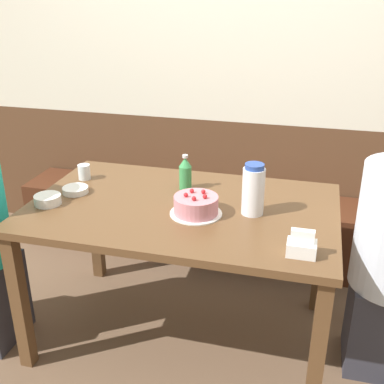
# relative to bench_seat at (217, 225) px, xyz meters

# --- Properties ---
(ground_plane) EXTENTS (12.00, 12.00, 0.00)m
(ground_plane) POSITION_rel_bench_seat_xyz_m (0.00, -0.83, -0.21)
(ground_plane) COLOR brown
(back_wall) EXTENTS (4.80, 0.04, 2.50)m
(back_wall) POSITION_rel_bench_seat_xyz_m (0.00, 0.22, 1.04)
(back_wall) COLOR brown
(back_wall) RESTS_ON ground_plane
(bench_seat) EXTENTS (2.62, 0.38, 0.43)m
(bench_seat) POSITION_rel_bench_seat_xyz_m (0.00, 0.00, 0.00)
(bench_seat) COLOR #472314
(bench_seat) RESTS_ON ground_plane
(dining_table) EXTENTS (1.41, 0.90, 0.73)m
(dining_table) POSITION_rel_bench_seat_xyz_m (0.00, -0.83, 0.43)
(dining_table) COLOR brown
(dining_table) RESTS_ON ground_plane
(birthday_cake) EXTENTS (0.23, 0.23, 0.11)m
(birthday_cake) POSITION_rel_bench_seat_xyz_m (0.08, -0.90, 0.56)
(birthday_cake) COLOR white
(birthday_cake) RESTS_ON dining_table
(water_pitcher) EXTENTS (0.10, 0.10, 0.23)m
(water_pitcher) POSITION_rel_bench_seat_xyz_m (0.32, -0.83, 0.63)
(water_pitcher) COLOR white
(water_pitcher) RESTS_ON dining_table
(soju_bottle) EXTENTS (0.06, 0.06, 0.18)m
(soju_bottle) POSITION_rel_bench_seat_xyz_m (-0.04, -0.63, 0.60)
(soju_bottle) COLOR #388E4C
(soju_bottle) RESTS_ON dining_table
(napkin_holder) EXTENTS (0.11, 0.08, 0.11)m
(napkin_holder) POSITION_rel_bench_seat_xyz_m (0.55, -1.14, 0.56)
(napkin_holder) COLOR white
(napkin_holder) RESTS_ON dining_table
(bowl_soup_white) EXTENTS (0.12, 0.12, 0.04)m
(bowl_soup_white) POSITION_rel_bench_seat_xyz_m (-0.61, -0.98, 0.54)
(bowl_soup_white) COLOR white
(bowl_soup_white) RESTS_ON dining_table
(bowl_rice_small) EXTENTS (0.13, 0.13, 0.03)m
(bowl_rice_small) POSITION_rel_bench_seat_xyz_m (-0.55, -0.82, 0.53)
(bowl_rice_small) COLOR white
(bowl_rice_small) RESTS_ON dining_table
(glass_water_tall) EXTENTS (0.06, 0.06, 0.08)m
(glass_water_tall) POSITION_rel_bench_seat_xyz_m (-0.59, -0.64, 0.56)
(glass_water_tall) COLOR silver
(glass_water_tall) RESTS_ON dining_table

